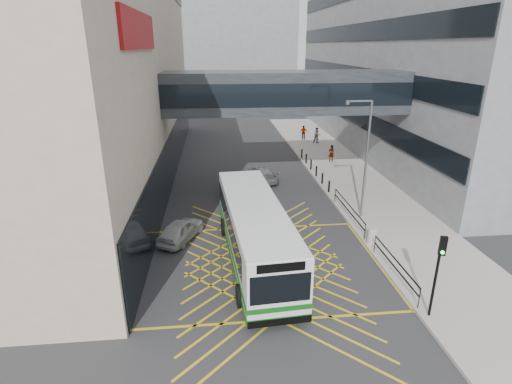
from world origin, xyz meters
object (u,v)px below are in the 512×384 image
object	(u,v)px
car_white	(181,230)
litter_bin	(372,235)
pedestrian_a	(331,153)
traffic_light	(439,265)
pedestrian_c	(304,133)
car_dark	(236,185)
street_lamp	(364,153)
bus	(254,230)
car_silver	(262,173)
pedestrian_b	(317,135)

from	to	relation	value
car_white	litter_bin	distance (m)	11.05
pedestrian_a	traffic_light	bearing A→B (deg)	68.02
traffic_light	pedestrian_c	size ratio (longest dim) A/B	2.26
car_white	traffic_light	distance (m)	13.92
traffic_light	litter_bin	distance (m)	6.93
pedestrian_c	pedestrian_a	bearing A→B (deg)	100.93
car_dark	litter_bin	distance (m)	11.72
street_lamp	bus	bearing A→B (deg)	-148.05
car_silver	car_dark	bearing A→B (deg)	38.17
bus	pedestrian_a	bearing A→B (deg)	58.38
traffic_light	street_lamp	size ratio (longest dim) A/B	0.50
pedestrian_b	pedestrian_c	size ratio (longest dim) A/B	1.08
pedestrian_a	pedestrian_b	xyz separation A→B (m)	(0.52, 7.74, 0.08)
traffic_light	pedestrian_c	distance (m)	33.30
car_white	pedestrian_b	distance (m)	26.56
car_white	traffic_light	xyz separation A→B (m)	(10.86, -8.49, 1.97)
car_dark	litter_bin	bearing A→B (deg)	142.95
traffic_light	pedestrian_c	xyz separation A→B (m)	(1.82, 33.21, -1.62)
car_white	car_silver	world-z (taller)	car_silver
car_dark	car_silver	distance (m)	3.74
car_silver	pedestrian_b	bearing A→B (deg)	-136.28
car_silver	traffic_light	world-z (taller)	traffic_light
car_white	car_dark	bearing A→B (deg)	-92.11
bus	pedestrian_c	distance (m)	28.83
car_dark	litter_bin	world-z (taller)	car_dark
car_dark	pedestrian_a	size ratio (longest dim) A/B	2.70
traffic_light	pedestrian_a	bearing A→B (deg)	101.13
car_silver	litter_bin	xyz separation A→B (m)	(4.92, -12.18, -0.03)
traffic_light	litter_bin	xyz separation A→B (m)	(0.03, 6.64, -1.98)
street_lamp	pedestrian_b	world-z (taller)	street_lamp
car_dark	traffic_light	world-z (taller)	traffic_light
car_silver	pedestrian_b	xyz separation A→B (m)	(7.83, 12.35, 0.40)
car_dark	traffic_light	bearing A→B (deg)	129.30
litter_bin	pedestrian_a	xyz separation A→B (m)	(2.39, 16.79, 0.35)
car_silver	traffic_light	size ratio (longest dim) A/B	1.12
pedestrian_a	pedestrian_b	size ratio (longest dim) A/B	0.92
bus	street_lamp	world-z (taller)	street_lamp
street_lamp	pedestrian_b	distance (m)	21.20
car_dark	traffic_light	size ratio (longest dim) A/B	1.18
bus	car_silver	bearing A→B (deg)	77.60
car_dark	car_silver	size ratio (longest dim) A/B	1.05
car_dark	traffic_light	distance (m)	17.54
street_lamp	pedestrian_c	world-z (taller)	street_lamp
traffic_light	pedestrian_b	xyz separation A→B (m)	(2.94, 31.18, -1.55)
car_silver	pedestrian_b	distance (m)	14.63
car_dark	pedestrian_c	xyz separation A→B (m)	(9.00, 17.33, 0.30)
car_white	pedestrian_b	xyz separation A→B (m)	(13.80, 22.69, 0.42)
car_white	litter_bin	xyz separation A→B (m)	(10.89, -1.84, -0.01)
bus	traffic_light	distance (m)	8.91
pedestrian_a	pedestrian_b	bearing A→B (deg)	-109.93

